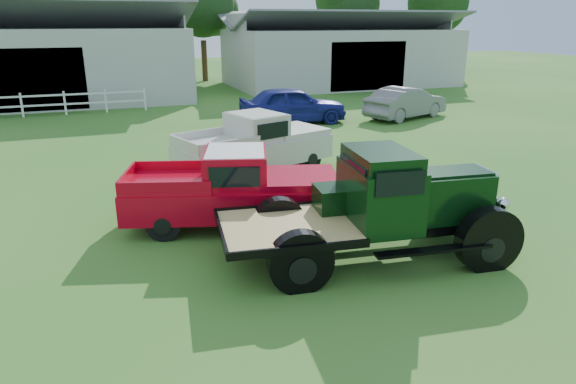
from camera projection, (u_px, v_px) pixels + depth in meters
name	position (u px, v px, depth m)	size (l,w,h in m)	color
ground	(300.00, 260.00, 10.41)	(120.00, 120.00, 0.00)	#27651C
shed_left	(27.00, 53.00, 30.28)	(18.80, 10.20, 5.60)	#96998F
shed_right	(340.00, 49.00, 38.23)	(16.80, 9.20, 5.20)	#96998F
tree_b	(77.00, 4.00, 37.45)	(6.90, 6.90, 11.50)	black
tree_c	(203.00, 22.00, 39.96)	(5.40, 5.40, 9.00)	black
tree_d	(347.00, 16.00, 45.01)	(6.00, 6.00, 10.00)	black
tree_e	(437.00, 19.00, 45.98)	(5.70, 5.70, 9.50)	black
vintage_flatbed	(373.00, 207.00, 10.08)	(5.72, 2.27, 2.27)	black
red_pickup	(232.00, 188.00, 11.90)	(5.06, 1.95, 1.85)	#B7041A
white_pickup	(254.00, 145.00, 16.00)	(5.10, 1.98, 1.88)	beige
misc_car_blue	(292.00, 105.00, 24.10)	(2.03, 5.04, 1.72)	navy
misc_car_grey	(406.00, 103.00, 25.32)	(1.62, 4.65, 1.53)	slate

